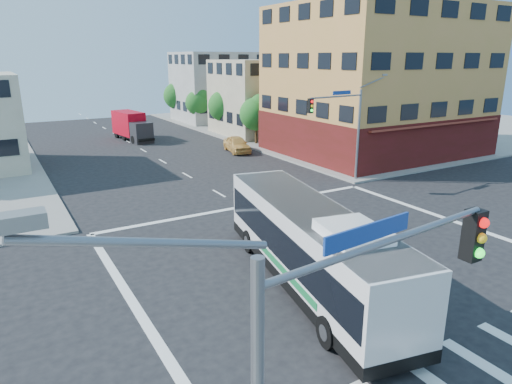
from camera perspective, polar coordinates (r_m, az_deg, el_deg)
ground at (r=22.23m, az=10.25°, el=-8.52°), size 120.00×120.00×0.00m
sidewalk_ne at (r=70.27m, az=13.75°, el=8.51°), size 50.00×50.00×0.15m
corner_building_ne at (r=47.47m, az=14.81°, el=11.86°), size 18.10×15.44×14.00m
building_east_near at (r=57.93m, az=1.48°, el=11.76°), size 12.06×10.06×9.00m
building_east_far at (r=70.16m, az=-4.68°, el=12.96°), size 12.06×10.06×10.00m
signal_mast_ne at (r=34.43m, az=10.86°, el=9.01°), size 7.91×1.13×8.07m
signal_mast_sw at (r=7.57m, az=11.47°, el=-18.78°), size 7.91×1.01×8.07m
street_tree_a at (r=50.25m, az=0.15°, el=9.99°), size 3.60×3.60×5.53m
street_tree_b at (r=57.24m, az=-3.98°, el=10.92°), size 3.80×3.80×5.79m
street_tree_c at (r=64.50m, az=-7.20°, el=11.20°), size 3.40×3.40×5.29m
street_tree_d at (r=71.87m, az=-9.79°, el=11.96°), size 4.00×4.00×6.03m
transit_bus at (r=19.11m, az=6.76°, el=-6.53°), size 5.16×13.17×3.82m
box_truck at (r=55.28m, az=-15.25°, el=7.89°), size 3.01×7.36×3.22m
parked_car at (r=46.64m, az=-2.40°, el=5.99°), size 2.67×4.92×1.59m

